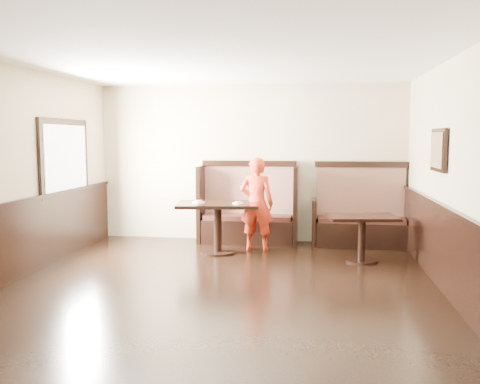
% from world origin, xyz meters
% --- Properties ---
extents(ground, '(7.00, 7.00, 0.00)m').
position_xyz_m(ground, '(0.00, 0.00, 0.00)').
color(ground, black).
rests_on(ground, ground).
extents(room_shell, '(7.00, 7.00, 7.00)m').
position_xyz_m(room_shell, '(-0.30, 0.28, 0.67)').
color(room_shell, beige).
rests_on(room_shell, ground).
extents(booth_main, '(1.75, 0.72, 1.45)m').
position_xyz_m(booth_main, '(0.00, 3.30, 0.53)').
color(booth_main, black).
rests_on(booth_main, ground).
extents(booth_neighbor, '(1.65, 0.72, 1.45)m').
position_xyz_m(booth_neighbor, '(1.95, 3.29, 0.48)').
color(booth_neighbor, black).
rests_on(booth_neighbor, ground).
extents(table_main, '(1.38, 0.97, 0.82)m').
position_xyz_m(table_main, '(-0.37, 2.36, 0.63)').
color(table_main, black).
rests_on(table_main, ground).
extents(table_neighbor, '(1.09, 0.80, 0.70)m').
position_xyz_m(table_neighbor, '(1.87, 2.12, 0.52)').
color(table_neighbor, black).
rests_on(table_neighbor, ground).
extents(child, '(0.59, 0.41, 1.54)m').
position_xyz_m(child, '(0.22, 2.69, 0.77)').
color(child, red).
rests_on(child, ground).
extents(pizza_plate_left, '(0.21, 0.21, 0.04)m').
position_xyz_m(pizza_plate_left, '(-0.68, 2.33, 0.83)').
color(pizza_plate_left, white).
rests_on(pizza_plate_left, table_main).
extents(pizza_plate_right, '(0.18, 0.18, 0.03)m').
position_xyz_m(pizza_plate_right, '(-0.04, 2.34, 0.83)').
color(pizza_plate_right, white).
rests_on(pizza_plate_right, table_main).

